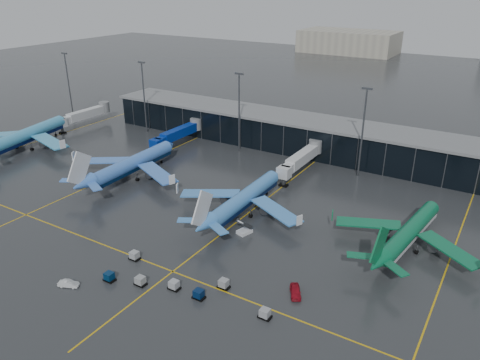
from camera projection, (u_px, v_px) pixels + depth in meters
The scene contains 13 objects.
ground at pixel (180, 226), 106.91m from camera, with size 600.00×600.00×0.00m, color #282B2D.
terminal_pier at pixel (297, 133), 153.21m from camera, with size 142.00×17.00×10.70m.
jet_bridges at pixel (177, 134), 155.51m from camera, with size 94.00×27.50×7.20m.
flood_masts at pixel (297, 119), 138.09m from camera, with size 203.00×0.50×25.50m.
taxi_lines at pixel (242, 218), 110.39m from camera, with size 220.00×120.00×0.02m.
airliner_klm_west at pixel (26, 127), 153.65m from camera, with size 39.77×45.29×13.92m, color #43A8DD, non-canonical shape.
airliner_arkefly at pixel (132, 155), 131.02m from camera, with size 37.02×42.16×12.96m, color #457FE2, non-canonical shape.
airliner_klm_near at pixel (245, 189), 111.12m from camera, with size 34.34×39.11×12.02m, color #438ADD, non-canonical shape.
airliner_aer_lingus at pixel (411, 222), 96.70m from camera, with size 32.49×37.00×11.37m, color #0C6740, non-canonical shape.
baggage_carts at pixel (176, 284), 85.52m from camera, with size 33.12×10.90×1.70m.
mobile_airstair at pixel (244, 230), 103.67m from camera, with size 2.99×3.68×3.45m.
service_van_red at pixel (295, 291), 83.42m from camera, with size 1.84×4.56×1.56m, color #A00C1B.
service_van_white at pixel (69, 284), 85.76m from camera, with size 1.33×3.81×1.26m, color silver.
Camera 1 is at (60.82, -72.82, 52.22)m, focal length 35.00 mm.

